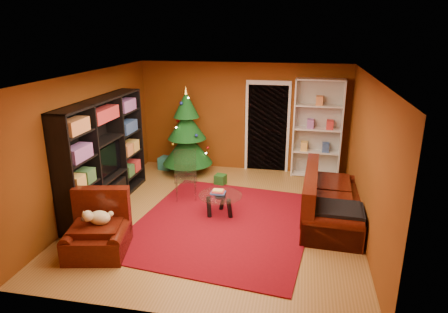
% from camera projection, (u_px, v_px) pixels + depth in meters
% --- Properties ---
extents(floor, '(5.00, 5.50, 0.05)m').
position_uv_depth(floor, '(220.00, 217.00, 7.47)').
color(floor, olive).
rests_on(floor, ground).
extents(ceiling, '(5.00, 5.50, 0.05)m').
position_uv_depth(ceiling, '(219.00, 74.00, 6.65)').
color(ceiling, silver).
rests_on(ceiling, wall_back).
extents(wall_back, '(5.00, 0.05, 2.60)m').
position_uv_depth(wall_back, '(243.00, 117.00, 9.65)').
color(wall_back, brown).
rests_on(wall_back, ground).
extents(wall_left, '(0.05, 5.50, 2.60)m').
position_uv_depth(wall_left, '(89.00, 142.00, 7.52)').
color(wall_left, brown).
rests_on(wall_left, ground).
extents(wall_right, '(0.05, 5.50, 2.60)m').
position_uv_depth(wall_right, '(369.00, 158.00, 6.60)').
color(wall_right, brown).
rests_on(wall_right, ground).
extents(doorway, '(1.06, 0.60, 2.16)m').
position_uv_depth(doorway, '(267.00, 129.00, 9.57)').
color(doorway, black).
rests_on(doorway, floor).
extents(rug, '(3.38, 3.81, 0.02)m').
position_uv_depth(rug, '(223.00, 223.00, 7.18)').
color(rug, maroon).
rests_on(rug, floor).
extents(media_unit, '(0.46, 2.77, 2.12)m').
position_uv_depth(media_unit, '(104.00, 154.00, 7.61)').
color(media_unit, black).
rests_on(media_unit, floor).
extents(christmas_tree, '(1.47, 1.47, 2.12)m').
position_uv_depth(christmas_tree, '(187.00, 132.00, 9.38)').
color(christmas_tree, '#0D3F14').
rests_on(christmas_tree, floor).
extents(gift_box_teal, '(0.36, 0.36, 0.30)m').
position_uv_depth(gift_box_teal, '(166.00, 163.00, 9.92)').
color(gift_box_teal, teal).
rests_on(gift_box_teal, floor).
extents(gift_box_green, '(0.27, 0.27, 0.23)m').
position_uv_depth(gift_box_green, '(220.00, 180.00, 8.95)').
color(gift_box_green, '#18541B').
rests_on(gift_box_green, floor).
extents(gift_box_red, '(0.25, 0.25, 0.21)m').
position_uv_depth(gift_box_red, '(197.00, 163.00, 10.05)').
color(gift_box_red, maroon).
rests_on(gift_box_red, floor).
extents(white_bookshelf, '(1.10, 0.43, 2.35)m').
position_uv_depth(white_bookshelf, '(317.00, 129.00, 9.18)').
color(white_bookshelf, white).
rests_on(white_bookshelf, floor).
extents(armchair, '(1.16, 1.16, 0.77)m').
position_uv_depth(armchair, '(97.00, 230.00, 6.15)').
color(armchair, '#370E06').
rests_on(armchair, rug).
extents(dog, '(0.45, 0.38, 0.25)m').
position_uv_depth(dog, '(100.00, 218.00, 6.15)').
color(dog, beige).
rests_on(dog, armchair).
extents(sofa, '(1.09, 2.23, 0.94)m').
position_uv_depth(sofa, '(332.00, 196.00, 7.17)').
color(sofa, '#370E06').
rests_on(sofa, rug).
extents(coffee_table, '(0.82, 0.82, 0.51)m').
position_uv_depth(coffee_table, '(220.00, 205.00, 7.44)').
color(coffee_table, gray).
rests_on(coffee_table, rug).
extents(acrylic_chair, '(0.59, 0.62, 0.90)m').
position_uv_depth(acrylic_chair, '(186.00, 178.00, 8.10)').
color(acrylic_chair, '#66605B').
rests_on(acrylic_chair, rug).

